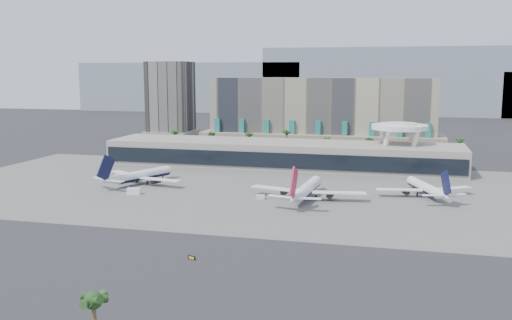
% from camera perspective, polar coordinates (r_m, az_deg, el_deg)
% --- Properties ---
extents(ground, '(900.00, 900.00, 0.00)m').
position_cam_1_polar(ground, '(173.41, -4.93, -6.50)').
color(ground, '#232326').
rests_on(ground, ground).
extents(apron_pad, '(260.00, 130.00, 0.06)m').
position_cam_1_polar(apron_pad, '(224.59, -0.30, -2.89)').
color(apron_pad, '#5B5B59').
rests_on(apron_pad, ground).
extents(mountain_ridge, '(680.00, 60.00, 70.00)m').
position_cam_1_polar(mountain_ridge, '(628.52, 11.90, 7.26)').
color(mountain_ridge, gray).
rests_on(mountain_ridge, ground).
extents(hotel, '(140.00, 30.00, 42.00)m').
position_cam_1_polar(hotel, '(336.49, 6.51, 3.88)').
color(hotel, tan).
rests_on(hotel, ground).
extents(office_tower, '(30.00, 30.00, 52.00)m').
position_cam_1_polar(office_tower, '(388.78, -8.52, 5.42)').
color(office_tower, black).
rests_on(office_tower, ground).
extents(terminal, '(170.00, 32.50, 14.50)m').
position_cam_1_polar(terminal, '(276.09, 2.57, 0.69)').
color(terminal, '#A59C91').
rests_on(terminal, ground).
extents(saucer_structure, '(26.00, 26.00, 21.89)m').
position_cam_1_polar(saucer_structure, '(275.08, 14.16, 2.90)').
color(saucer_structure, white).
rests_on(saucer_structure, ground).
extents(palm_row, '(157.80, 2.80, 13.10)m').
position_cam_1_polar(palm_row, '(308.62, 5.19, 2.28)').
color(palm_row, brown).
rests_on(palm_row, ground).
extents(airliner_left, '(37.66, 38.81, 14.24)m').
position_cam_1_polar(airliner_left, '(238.49, -11.47, -1.51)').
color(airliner_left, white).
rests_on(airliner_left, ground).
extents(airliner_centre, '(42.84, 44.20, 15.25)m').
position_cam_1_polar(airliner_centre, '(205.95, 5.07, -2.93)').
color(airliner_centre, white).
rests_on(airliner_centre, ground).
extents(airliner_right, '(34.98, 36.11, 13.11)m').
position_cam_1_polar(airliner_right, '(219.25, 16.63, -2.69)').
color(airliner_right, white).
rests_on(airliner_right, ground).
extents(service_vehicle_a, '(5.31, 3.47, 2.39)m').
position_cam_1_polar(service_vehicle_a, '(219.33, -12.12, -3.07)').
color(service_vehicle_a, white).
rests_on(service_vehicle_a, ground).
extents(service_vehicle_b, '(3.38, 2.34, 1.60)m').
position_cam_1_polar(service_vehicle_b, '(206.50, 0.44, -3.73)').
color(service_vehicle_b, silver).
rests_on(service_vehicle_b, ground).
extents(taxiway_sign, '(2.10, 0.89, 0.96)m').
position_cam_1_polar(taxiway_sign, '(143.17, -6.46, -9.68)').
color(taxiway_sign, black).
rests_on(taxiway_sign, ground).
extents(near_palm_b, '(6.00, 6.00, 13.69)m').
position_cam_1_polar(near_palm_b, '(90.96, -15.91, -14.19)').
color(near_palm_b, brown).
rests_on(near_palm_b, ground).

